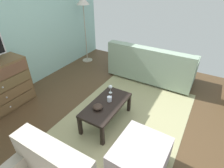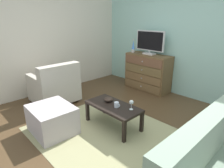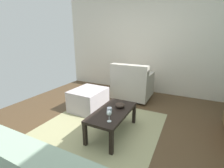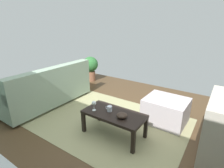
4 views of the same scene
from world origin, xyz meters
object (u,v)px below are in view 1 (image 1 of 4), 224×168
Objects in this scene: wine_glass at (110,87)px; couch_large at (151,66)px; coffee_table at (106,106)px; bowl_decorative at (98,107)px; ottoman at (140,159)px; mug at (110,99)px; standing_lamp at (83,7)px.

wine_glass is 0.08× the size of couch_large.
coffee_table is 1.78m from couch_large.
bowl_decorative reaches higher than ottoman.
mug is at bearing 52.27° from ottoman.
couch_large is 2.43m from ottoman.
mug is (-0.21, -0.11, -0.07)m from wine_glass.
coffee_table is 0.56× the size of standing_lamp.
standing_lamp reaches higher than couch_large.
coffee_table is 0.36m from wine_glass.
ottoman is at bearing -132.42° from wine_glass.
mug is at bearing 176.09° from couch_large.
wine_glass is at bearing -132.16° from standing_lamp.
bowl_decorative is at bearing 167.13° from mug.
couch_large is 2.22m from standing_lamp.
standing_lamp is (1.84, 1.80, 1.11)m from coffee_table.
bowl_decorative is at bearing -173.83° from wine_glass.
coffee_table is at bearing 176.01° from couch_large.
ottoman is at bearing -113.14° from bowl_decorative.
coffee_table is 0.99m from ottoman.
wine_glass is at bearing 18.56° from coffee_table.
mug is 1.70m from couch_large.
mug is 0.07× the size of standing_lamp.
coffee_table is at bearing 174.50° from mug.
standing_lamp is at bearing 41.05° from bowl_decorative.
ottoman is 3.75m from standing_lamp.
wine_glass reaches higher than mug.
standing_lamp is (0.06, 1.92, 1.11)m from couch_large.
couch_large is (1.69, -0.12, -0.10)m from mug.
bowl_decorative is at bearing -138.95° from standing_lamp.
couch_large is at bearing -3.91° from mug.
ottoman reaches higher than coffee_table.
standing_lamp reaches higher than mug.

